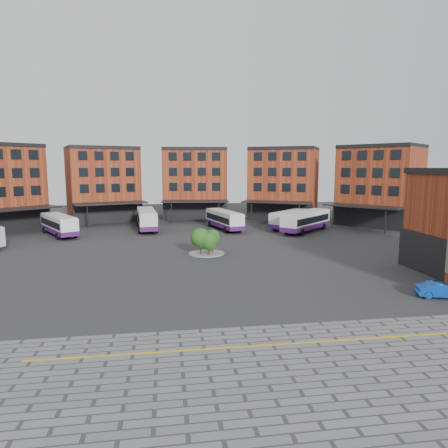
{
  "coord_description": "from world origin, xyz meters",
  "views": [
    {
      "loc": [
        -2.85,
        -36.24,
        10.76
      ],
      "look_at": [
        3.88,
        9.96,
        4.0
      ],
      "focal_mm": 32.0,
      "sensor_mm": 36.0,
      "label": 1
    }
  ],
  "objects": [
    {
      "name": "ground",
      "position": [
        0.0,
        0.0,
        0.0
      ],
      "size": [
        160.0,
        160.0,
        0.0
      ],
      "primitive_type": "plane",
      "color": "#28282B",
      "rests_on": "ground"
    },
    {
      "name": "paving_zone",
      "position": [
        2.0,
        -22.0,
        0.01
      ],
      "size": [
        50.0,
        22.0,
        0.02
      ],
      "primitive_type": "cube",
      "color": "slate",
      "rests_on": "ground"
    },
    {
      "name": "yellow_line",
      "position": [
        2.0,
        -14.0,
        0.03
      ],
      "size": [
        26.0,
        0.15,
        0.02
      ],
      "primitive_type": "cube",
      "color": "gold",
      "rests_on": "paving_zone"
    },
    {
      "name": "main_building",
      "position": [
        -4.77,
        38.25,
        7.23
      ],
      "size": [
        94.14,
        42.48,
        14.6
      ],
      "color": "#984021",
      "rests_on": "ground"
    },
    {
      "name": "tree_island",
      "position": [
        1.97,
        11.53,
        1.79
      ],
      "size": [
        4.4,
        4.4,
        3.36
      ],
      "color": "gray",
      "rests_on": "ground"
    },
    {
      "name": "bus_b",
      "position": [
        -19.57,
        28.62,
        1.75
      ],
      "size": [
        7.96,
        11.26,
        3.23
      ],
      "rotation": [
        0.0,
        0.0,
        0.52
      ],
      "color": "white",
      "rests_on": "ground"
    },
    {
      "name": "bus_c",
      "position": [
        -6.2,
        32.5,
        1.87
      ],
      "size": [
        4.06,
        12.47,
        3.45
      ],
      "rotation": [
        0.0,
        0.0,
        0.1
      ],
      "color": "silver",
      "rests_on": "ground"
    },
    {
      "name": "bus_d",
      "position": [
        6.94,
        30.88,
        1.74
      ],
      "size": [
        5.27,
        11.68,
        3.21
      ],
      "rotation": [
        0.0,
        0.0,
        0.24
      ],
      "color": "white",
      "rests_on": "ground"
    },
    {
      "name": "bus_e",
      "position": [
        18.65,
        30.69,
        1.66
      ],
      "size": [
        9.46,
        9.47,
        3.06
      ],
      "rotation": [
        0.0,
        0.0,
        -0.78
      ],
      "color": "silver",
      "rests_on": "ground"
    },
    {
      "name": "bus_f",
      "position": [
        19.96,
        26.33,
        1.86
      ],
      "size": [
        10.85,
        10.36,
        3.44
      ],
      "rotation": [
        0.0,
        0.0,
        -0.82
      ],
      "color": "white",
      "rests_on": "ground"
    },
    {
      "name": "blue_car",
      "position": [
        19.49,
        -7.38,
        0.64
      ],
      "size": [
        4.13,
        2.39,
        1.29
      ],
      "primitive_type": "imported",
      "rotation": [
        0.0,
        0.0,
        1.29
      ],
      "color": "#0C41A7",
      "rests_on": "ground"
    }
  ]
}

